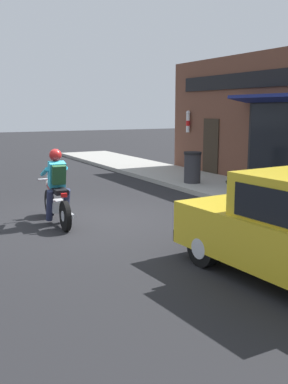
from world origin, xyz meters
name	(u,v)px	position (x,y,z in m)	size (l,w,h in m)	color
ground_plane	(90,220)	(0.00, 0.00, 0.00)	(80.00, 80.00, 0.00)	black
sidewalk_curb	(198,181)	(5.00, 3.00, 0.07)	(2.60, 22.00, 0.14)	#9E9B93
storefront_building	(280,120)	(6.53, 0.97, 2.11)	(1.25, 11.23, 4.20)	brown
motorcycle_with_rider	(57,193)	(-0.73, 0.05, 0.68)	(0.57, 2.02, 1.62)	black
trash_bin	(192,167)	(4.42, 2.52, 0.64)	(0.56, 0.56, 0.98)	#2D2D33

